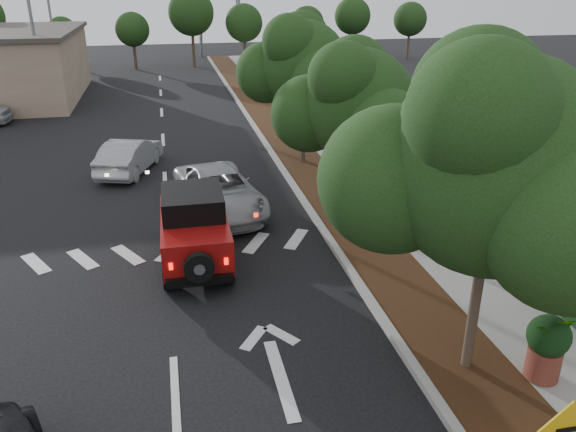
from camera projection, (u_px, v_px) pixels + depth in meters
name	position (u px, v px, depth m)	size (l,w,h in m)	color
ground	(175.00, 394.00, 10.38)	(120.00, 120.00, 0.00)	black
curb	(284.00, 171.00, 22.04)	(0.20, 70.00, 0.15)	#9E9B93
planting_strip	(309.00, 170.00, 22.24)	(1.80, 70.00, 0.12)	black
sidewalk	(354.00, 167.00, 22.61)	(2.00, 70.00, 0.12)	gray
hedge	(388.00, 156.00, 22.75)	(0.80, 70.00, 0.80)	black
transmission_tower	(222.00, 56.00, 54.69)	(7.00, 4.00, 28.00)	slate
street_tree_near	(465.00, 369.00, 11.03)	(3.80, 3.80, 5.92)	black
street_tree_mid	(352.00, 227.00, 17.32)	(3.20, 3.20, 5.32)	black
street_tree_far	(303.00, 164.00, 23.16)	(3.40, 3.40, 5.62)	black
light_pole_a	(47.00, 110.00, 32.47)	(2.00, 0.22, 9.00)	slate
light_pole_b	(60.00, 77.00, 43.05)	(2.00, 0.22, 9.00)	slate
red_jeep	(194.00, 227.00, 14.88)	(1.77, 3.89, 1.97)	black
silver_suv_ahead	(219.00, 191.00, 18.23)	(2.28, 4.94, 1.37)	#95989C
silver_sedan_oncoming	(130.00, 156.00, 21.94)	(1.41, 4.04, 1.33)	#989A9F
terracotta_planter	(548.00, 341.00, 10.32)	(0.79, 0.79, 1.38)	brown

